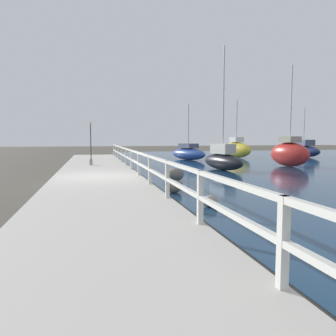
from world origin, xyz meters
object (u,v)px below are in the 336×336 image
object	(u,v)px
sailboat_black	(223,159)
sailboat_navy	(303,150)
dock_lamp	(91,131)
sailboat_blue	(188,153)
sailboat_yellow	(236,149)
mooring_bollard	(91,162)
sailboat_red	(289,153)

from	to	relation	value
sailboat_black	sailboat_navy	world-z (taller)	sailboat_black
dock_lamp	sailboat_black	world-z (taller)	sailboat_black
sailboat_navy	dock_lamp	bearing A→B (deg)	-172.30
sailboat_blue	sailboat_navy	size ratio (longest dim) A/B	0.99
dock_lamp	sailboat_blue	xyz separation A→B (m)	(8.01, 0.70, -1.79)
dock_lamp	sailboat_yellow	world-z (taller)	sailboat_yellow
dock_lamp	sailboat_blue	distance (m)	8.24
mooring_bollard	sailboat_black	bearing A→B (deg)	-14.02
sailboat_black	sailboat_red	xyz separation A→B (m)	(5.17, 1.24, 0.23)
sailboat_blue	sailboat_red	world-z (taller)	sailboat_red
sailboat_navy	sailboat_blue	bearing A→B (deg)	-171.33
sailboat_black	sailboat_navy	distance (m)	16.45
dock_lamp	sailboat_blue	world-z (taller)	sailboat_blue
dock_lamp	sailboat_red	bearing A→B (deg)	-28.56
mooring_bollard	dock_lamp	size ratio (longest dim) A/B	0.14
sailboat_blue	sailboat_yellow	world-z (taller)	sailboat_yellow
dock_lamp	sailboat_blue	bearing A→B (deg)	4.98
mooring_bollard	sailboat_navy	distance (m)	21.94
mooring_bollard	sailboat_yellow	distance (m)	16.01
sailboat_blue	sailboat_red	distance (m)	8.87
sailboat_red	sailboat_navy	distance (m)	11.89
sailboat_black	sailboat_navy	xyz separation A→B (m)	(12.75, 10.40, 0.05)
dock_lamp	sailboat_red	size ratio (longest dim) A/B	0.44
dock_lamp	sailboat_yellow	xyz separation A→B (m)	(13.30, 2.66, -1.57)
dock_lamp	sailboat_black	bearing A→B (deg)	-47.40
sailboat_yellow	sailboat_red	size ratio (longest dim) A/B	0.82
mooring_bollard	sailboat_yellow	xyz separation A→B (m)	(13.30, 8.91, 0.32)
mooring_bollard	dock_lamp	bearing A→B (deg)	90.01
sailboat_blue	sailboat_navy	distance (m)	12.30
sailboat_navy	sailboat_red	bearing A→B (deg)	-128.36
sailboat_yellow	sailboat_navy	size ratio (longest dim) A/B	1.12
sailboat_black	sailboat_yellow	xyz separation A→B (m)	(5.84, 10.77, 0.16)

